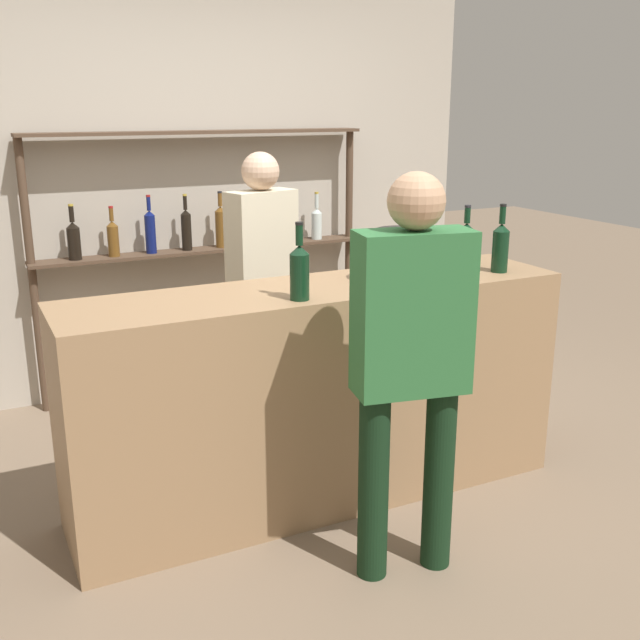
# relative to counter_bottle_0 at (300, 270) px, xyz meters

# --- Properties ---
(ground_plane) EXTENTS (16.00, 16.00, 0.00)m
(ground_plane) POSITION_rel_counter_bottle_0_xyz_m (0.18, 0.17, -1.17)
(ground_plane) COLOR #7A6651
(bar_counter) EXTENTS (2.36, 0.55, 1.05)m
(bar_counter) POSITION_rel_counter_bottle_0_xyz_m (0.18, 0.17, -0.65)
(bar_counter) COLOR #997551
(bar_counter) RESTS_ON ground_plane
(back_wall) EXTENTS (3.96, 0.12, 2.80)m
(back_wall) POSITION_rel_counter_bottle_0_xyz_m (0.18, 2.04, 0.23)
(back_wall) COLOR #B2A899
(back_wall) RESTS_ON ground_plane
(back_shelf) EXTENTS (2.18, 0.18, 1.68)m
(back_shelf) POSITION_rel_counter_bottle_0_xyz_m (0.17, 1.86, -0.05)
(back_shelf) COLOR #4C3828
(back_shelf) RESTS_ON ground_plane
(counter_bottle_0) EXTENTS (0.08, 0.08, 0.33)m
(counter_bottle_0) POSITION_rel_counter_bottle_0_xyz_m (0.00, 0.00, 0.00)
(counter_bottle_0) COLOR black
(counter_bottle_0) RESTS_ON bar_counter
(counter_bottle_1) EXTENTS (0.08, 0.08, 0.33)m
(counter_bottle_1) POSITION_rel_counter_bottle_0_xyz_m (1.11, 0.06, 0.00)
(counter_bottle_1) COLOR black
(counter_bottle_1) RESTS_ON bar_counter
(counter_bottle_2) EXTENTS (0.08, 0.08, 0.31)m
(counter_bottle_2) POSITION_rel_counter_bottle_0_xyz_m (1.05, 0.26, -0.01)
(counter_bottle_2) COLOR black
(counter_bottle_2) RESTS_ON bar_counter
(ice_bucket) EXTENTS (0.24, 0.24, 0.25)m
(ice_bucket) POSITION_rel_counter_bottle_0_xyz_m (0.55, 0.08, -0.00)
(ice_bucket) COLOR black
(ice_bucket) RESTS_ON bar_counter
(customer_center) EXTENTS (0.46, 0.27, 1.61)m
(customer_center) POSITION_rel_counter_bottle_0_xyz_m (0.22, -0.53, -0.23)
(customer_center) COLOR black
(customer_center) RESTS_ON ground_plane
(server_behind_counter) EXTENTS (0.43, 0.28, 1.59)m
(server_behind_counter) POSITION_rel_counter_bottle_0_xyz_m (0.26, 1.07, -0.23)
(server_behind_counter) COLOR #575347
(server_behind_counter) RESTS_ON ground_plane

